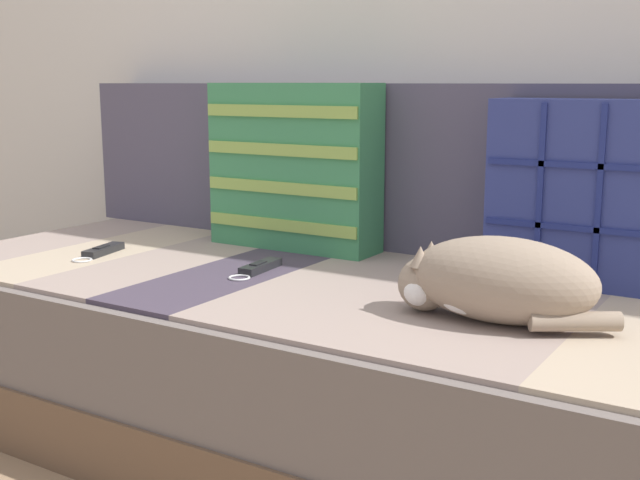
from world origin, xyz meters
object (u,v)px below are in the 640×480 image
sleeping_cat (492,281)px  game_remote_far (259,267)px  throw_pillow_striped (294,167)px  couch (334,361)px  throw_pillow_quilted (577,193)px  game_remote_near (102,251)px

sleeping_cat → game_remote_far: sleeping_cat is taller
throw_pillow_striped → couch: bearing=-41.9°
couch → throw_pillow_quilted: size_ratio=5.42×
couch → throw_pillow_striped: 0.54m
couch → game_remote_far: size_ratio=11.35×
throw_pillow_quilted → throw_pillow_striped: (-0.72, -0.00, 0.02)m
throw_pillow_quilted → throw_pillow_striped: size_ratio=0.86×
throw_pillow_striped → sleeping_cat: throw_pillow_striped is taller
throw_pillow_quilted → game_remote_far: bearing=-156.9°
throw_pillow_striped → sleeping_cat: 0.78m
sleeping_cat → game_remote_far: 0.60m
throw_pillow_striped → sleeping_cat: bearing=-28.5°
couch → throw_pillow_striped: throw_pillow_striped is taller
game_remote_far → throw_pillow_striped: bearing=106.9°
throw_pillow_quilted → sleeping_cat: 0.39m
couch → throw_pillow_quilted: throw_pillow_quilted is taller
throw_pillow_striped → game_remote_far: (0.08, -0.27, -0.20)m
couch → sleeping_cat: size_ratio=5.21×
throw_pillow_quilted → game_remote_far: throw_pillow_quilted is taller
game_remote_near → throw_pillow_striped: bearing=42.4°
throw_pillow_quilted → couch: bearing=-152.7°
couch → throw_pillow_striped: bearing=138.1°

